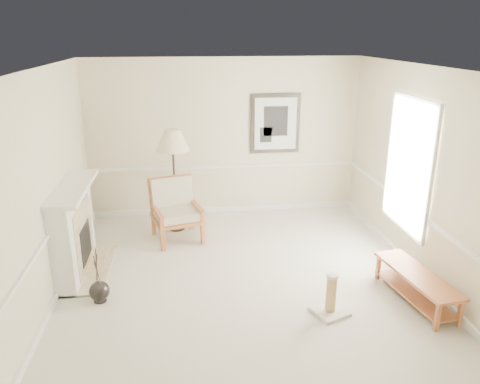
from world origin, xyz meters
name	(u,v)px	position (x,y,z in m)	size (l,w,h in m)	color
ground	(243,282)	(0.00, 0.00, 0.00)	(5.50, 5.50, 0.00)	silver
room	(253,150)	(0.14, 0.08, 1.87)	(5.04, 5.54, 2.92)	beige
fireplace	(74,231)	(-2.34, 0.60, 0.64)	(0.64, 1.64, 1.31)	white
floor_vase	(99,292)	(-1.90, -0.27, 0.14)	(0.26, 0.26, 0.77)	black
armchair	(175,207)	(-0.93, 1.65, 0.54)	(0.94, 0.98, 1.01)	#AF6638
floor_lamp	(172,143)	(-0.94, 1.98, 1.55)	(0.74, 0.74, 1.78)	black
bench	(416,283)	(2.15, -0.75, 0.26)	(0.62, 1.43, 0.40)	#AF6638
scratching_post	(331,302)	(0.97, -0.91, 0.17)	(0.49, 0.49, 0.54)	white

